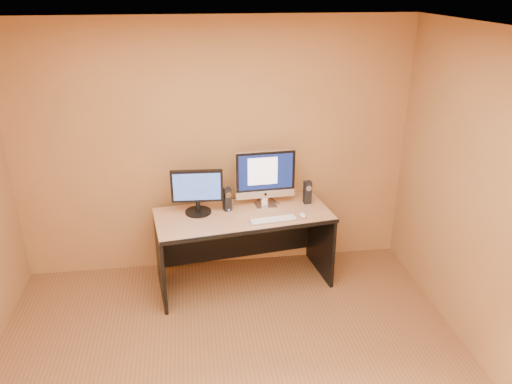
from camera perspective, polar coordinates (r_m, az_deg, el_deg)
The scene contains 11 objects.
walls at distance 3.24m, azimuth -2.44°, elevation -6.30°, with size 4.00×4.00×2.60m, color #9C6A3E, non-canonical shape.
ceiling at distance 2.84m, azimuth -2.90°, elevation 17.18°, with size 4.00×4.00×0.00m, color white.
desk at distance 5.05m, azimuth -1.41°, elevation -6.51°, with size 1.70×0.74×0.78m, color tan, non-canonical shape.
imac at distance 4.93m, azimuth 1.14°, elevation 1.53°, with size 0.60×0.22×0.58m, color silver, non-canonical shape.
second_monitor at distance 4.83m, azimuth -6.73°, elevation 0.00°, with size 0.51×0.25×0.45m, color black, non-canonical shape.
speaker_left at distance 4.90m, azimuth -3.32°, elevation -0.82°, with size 0.07×0.08×0.23m, color black, non-canonical shape.
speaker_right at distance 5.08m, azimuth 5.89°, elevation -0.03°, with size 0.07×0.08×0.23m, color black, non-canonical shape.
keyboard at distance 4.73m, azimuth 2.01°, elevation -3.18°, with size 0.46×0.12×0.02m, color #BBBBC0.
mouse at distance 4.82m, azimuth 5.39°, elevation -2.62°, with size 0.06×0.11×0.04m, color silver.
cable_a at distance 5.16m, azimuth 1.98°, elevation -0.90°, with size 0.01×0.01×0.23m, color black.
cable_b at distance 5.14m, azimuth 0.22°, elevation -0.99°, with size 0.01×0.01×0.19m, color black.
Camera 1 is at (-0.26, -2.81, 2.90)m, focal length 35.00 mm.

